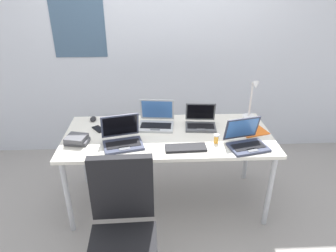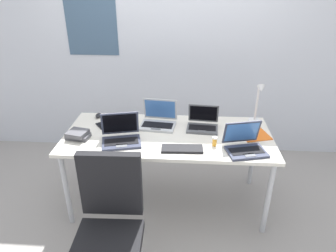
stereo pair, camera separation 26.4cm
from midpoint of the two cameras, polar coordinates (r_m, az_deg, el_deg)
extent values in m
plane|color=gray|center=(3.09, 2.51, -13.76)|extent=(12.00, 12.00, 0.00)
cube|color=silver|center=(3.52, 3.45, 15.11)|extent=(6.00, 0.12, 2.60)
cube|color=#3F5972|center=(3.54, -12.00, 18.78)|extent=(0.56, 0.01, 0.76)
cube|color=silver|center=(2.68, 2.82, -1.89)|extent=(1.80, 0.80, 0.03)
cylinder|color=#B2B5BA|center=(2.74, -15.73, -11.48)|extent=(0.04, 0.04, 0.71)
cylinder|color=#B2B5BA|center=(2.73, 20.84, -12.63)|extent=(0.04, 0.04, 0.71)
cylinder|color=#B2B5BA|center=(3.28, -12.08, -4.22)|extent=(0.04, 0.04, 0.71)
cylinder|color=#B2B5BA|center=(3.26, 17.78, -5.12)|extent=(0.04, 0.04, 0.71)
cylinder|color=white|center=(3.05, 18.19, 0.89)|extent=(0.12, 0.12, 0.02)
cylinder|color=white|center=(2.98, 18.67, 3.98)|extent=(0.02, 0.02, 0.34)
cylinder|color=white|center=(2.88, 19.34, 6.78)|extent=(0.01, 0.08, 0.01)
cone|color=white|center=(2.85, 19.52, 6.50)|extent=(0.07, 0.09, 0.09)
cube|color=#B7BABC|center=(2.79, 0.75, -0.08)|extent=(0.33, 0.25, 0.02)
cube|color=black|center=(2.78, 0.76, 0.13)|extent=(0.29, 0.15, 0.00)
cube|color=#595B60|center=(2.72, 0.52, -0.52)|extent=(0.09, 0.06, 0.00)
cube|color=#B7BABC|center=(2.85, 1.18, 3.13)|extent=(0.32, 0.08, 0.21)
cube|color=#3F72BF|center=(2.85, 1.16, 3.11)|extent=(0.28, 0.07, 0.18)
cube|color=#33384C|center=(2.53, -5.73, -3.18)|extent=(0.36, 0.28, 0.02)
cube|color=black|center=(2.53, -5.74, -2.96)|extent=(0.30, 0.18, 0.00)
cube|color=#595B60|center=(2.47, -5.61, -3.75)|extent=(0.10, 0.07, 0.00)
cube|color=#33384C|center=(2.59, -6.07, 0.45)|extent=(0.32, 0.13, 0.21)
cube|color=black|center=(2.59, -6.06, 0.43)|extent=(0.28, 0.11, 0.18)
cube|color=#515459|center=(2.77, 9.10, -0.60)|extent=(0.29, 0.21, 0.02)
cube|color=black|center=(2.77, 9.11, -0.39)|extent=(0.25, 0.12, 0.00)
cube|color=#595B60|center=(2.71, 9.10, -0.96)|extent=(0.08, 0.05, 0.00)
cube|color=#515459|center=(2.83, 9.26, 2.29)|extent=(0.28, 0.08, 0.18)
cube|color=black|center=(2.83, 9.26, 2.27)|extent=(0.25, 0.06, 0.15)
cube|color=#33384C|center=(2.51, 17.32, -4.70)|extent=(0.34, 0.27, 0.02)
cube|color=black|center=(2.50, 17.35, -4.47)|extent=(0.28, 0.17, 0.00)
cube|color=#595B60|center=(2.45, 18.02, -5.26)|extent=(0.09, 0.06, 0.00)
cube|color=#33384C|center=(2.55, 16.43, -1.14)|extent=(0.30, 0.13, 0.20)
cube|color=#3F72BF|center=(2.55, 16.48, -1.17)|extent=(0.27, 0.11, 0.17)
cube|color=black|center=(2.45, 5.75, -4.31)|extent=(0.33, 0.13, 0.02)
ellipsoid|color=black|center=(3.03, -10.39, 1.89)|extent=(0.06, 0.10, 0.03)
cube|color=black|center=(2.85, -9.70, 0.00)|extent=(0.13, 0.15, 0.01)
cylinder|color=gold|center=(2.53, 11.61, -3.03)|extent=(0.04, 0.04, 0.06)
cylinder|color=white|center=(2.52, 11.69, -2.24)|extent=(0.04, 0.04, 0.01)
cube|color=#4C4C51|center=(2.68, -13.67, -1.96)|extent=(0.20, 0.14, 0.03)
cube|color=#4C4C51|center=(2.65, -13.81, -1.38)|extent=(0.19, 0.18, 0.04)
cube|color=orange|center=(2.83, 17.98, -1.20)|extent=(0.31, 0.36, 0.01)
cube|color=black|center=(2.14, -7.61, -21.59)|extent=(0.45, 0.45, 0.07)
cube|color=black|center=(2.11, -7.05, -10.78)|extent=(0.42, 0.07, 0.48)
camera|label=1|loc=(0.13, -87.14, 1.44)|focal=32.78mm
camera|label=2|loc=(0.13, 92.86, -1.44)|focal=32.78mm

